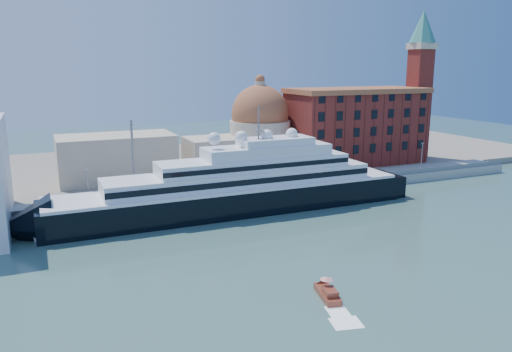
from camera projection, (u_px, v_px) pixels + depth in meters
name	position (u px, v px, depth m)	size (l,w,h in m)	color
ground	(280.00, 245.00, 90.93)	(400.00, 400.00, 0.00)	#325751
quay	(218.00, 195.00, 121.03)	(180.00, 10.00, 2.50)	gray
land	(175.00, 166.00, 157.70)	(260.00, 72.00, 2.00)	slate
quay_fence	(224.00, 192.00, 116.61)	(180.00, 0.10, 1.20)	slate
superyacht	(222.00, 193.00, 109.34)	(91.16, 12.64, 27.24)	black
service_barge	(72.00, 232.00, 95.76)	(12.83, 5.82, 2.79)	white
water_taxi	(328.00, 293.00, 70.12)	(3.50, 6.68, 3.02)	maroon
warehouse	(356.00, 125.00, 154.86)	(43.00, 19.00, 23.25)	maroon
campanile	(420.00, 76.00, 161.06)	(8.40, 8.40, 47.00)	maroon
church	(211.00, 141.00, 142.63)	(66.00, 18.00, 25.50)	beige
lamp_posts	(167.00, 166.00, 112.63)	(120.80, 2.40, 18.00)	slate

